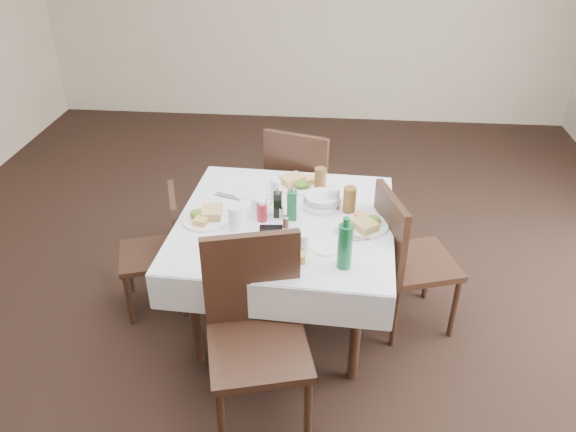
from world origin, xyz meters
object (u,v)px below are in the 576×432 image
Objects in this scene: water_n at (276,189)px; water_e at (334,198)px; chair_west at (162,244)px; coffee_mug at (259,206)px; chair_south at (256,322)px; green_bottle at (345,246)px; chair_east at (404,253)px; ketchup_bottle at (262,211)px; water_s at (302,244)px; dining_table at (285,231)px; water_w at (235,218)px; bread_basket at (322,201)px; oil_cruet_dark at (278,204)px; chair_north at (301,182)px; oil_cruet_green at (292,204)px.

water_e is (0.37, -0.10, 0.01)m from water_n.
coffee_mug is at bearing -2.12° from chair_west.
green_bottle is (0.43, 0.28, 0.30)m from chair_south.
chair_east reaches higher than ketchup_bottle.
water_s is 0.47× the size of green_bottle.
dining_table is at bearing -72.20° from water_n.
dining_table is 9.44× the size of water_w.
green_bottle reaches higher than water_e.
dining_table is 0.31m from water_n.
chair_east is at bearing -16.38° from bread_basket.
ketchup_bottle is at bearing -170.83° from dining_table.
water_s reaches higher than coffee_mug.
ketchup_bottle reaches higher than chair_west.
ketchup_bottle is (-0.05, 0.70, 0.23)m from chair_south.
ketchup_bottle is at bearing 36.43° from water_w.
water_e is at bearing 27.26° from water_w.
chair_south is 0.48m from water_s.
oil_cruet_dark reaches higher than coffee_mug.
water_n is 0.29m from ketchup_bottle.
water_e is (-0.44, 0.14, 0.28)m from chair_east.
water_e reaches higher than water_n.
green_bottle is at bearing -83.57° from water_e.
ketchup_bottle is at bearing -156.26° from water_e.
chair_north reaches higher than dining_table.
water_n is 0.60× the size of oil_cruet_dark.
bread_basket is (-0.51, 0.15, 0.25)m from chair_east.
oil_cruet_green is at bearing 80.60° from chair_south.
water_w is 0.48× the size of green_bottle.
green_bottle reaches higher than water_n.
dining_table is at bearing -178.20° from chair_east.
water_n is at bearing 165.00° from water_e.
bread_basket is 1.14× the size of oil_cruet_dark.
chair_south is 7.53× the size of water_s.
chair_east is at bearing -17.47° from water_e.
coffee_mug is (-0.20, 0.05, -0.05)m from oil_cruet_green.
oil_cruet_green reaches higher than chair_west.
green_bottle reaches higher than coffee_mug.
chair_north is at bearing 85.66° from chair_south.
chair_south is (-0.12, -1.56, 0.02)m from chair_north.
oil_cruet_dark is 0.87× the size of oil_cruet_green.
water_w reaches higher than bread_basket.
water_n is 0.93× the size of ketchup_bottle.
coffee_mug reaches higher than bread_basket.
water_w is at bearing 108.19° from chair_south.
green_bottle reaches higher than chair_north.
ketchup_bottle is at bearing 139.30° from green_bottle.
water_w is at bearing -152.74° from water_e.
chair_west is 5.36× the size of coffee_mug.
coffee_mug is at bearing -111.77° from water_n.
water_e is at bearing 96.43° from green_bottle.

